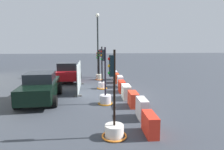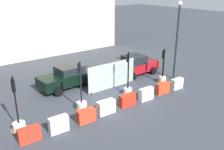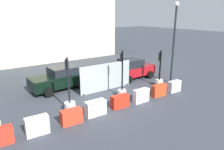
% 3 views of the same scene
% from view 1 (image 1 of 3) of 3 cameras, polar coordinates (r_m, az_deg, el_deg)
% --- Properties ---
extents(ground_plane, '(120.00, 120.00, 0.00)m').
position_cam_1_polar(ground_plane, '(12.81, -1.25, -6.06)').
color(ground_plane, '#343942').
extents(traffic_light_0, '(0.93, 0.93, 3.17)m').
position_cam_1_polar(traffic_light_0, '(7.20, 0.62, -14.87)').
color(traffic_light_0, silver).
rests_on(traffic_light_0, ground_plane).
extents(traffic_light_1, '(0.83, 0.83, 3.19)m').
position_cam_1_polar(traffic_light_1, '(10.91, -2.02, -5.97)').
color(traffic_light_1, silver).
rests_on(traffic_light_1, ground_plane).
extents(traffic_light_2, '(0.77, 0.77, 3.18)m').
position_cam_1_polar(traffic_light_2, '(14.64, -2.99, -2.15)').
color(traffic_light_2, silver).
rests_on(traffic_light_2, ground_plane).
extents(traffic_light_3, '(0.75, 0.75, 2.81)m').
position_cam_1_polar(traffic_light_3, '(18.31, -3.89, 0.24)').
color(traffic_light_3, beige).
rests_on(traffic_light_3, ground_plane).
extents(construction_barrier_0, '(1.13, 0.45, 0.79)m').
position_cam_1_polar(construction_barrier_0, '(7.55, 11.20, -14.09)').
color(construction_barrier_0, red).
rests_on(construction_barrier_0, ground_plane).
extents(construction_barrier_1, '(1.08, 0.43, 0.92)m').
position_cam_1_polar(construction_barrier_1, '(8.97, 8.88, -9.79)').
color(construction_barrier_1, silver).
rests_on(construction_barrier_1, ground_plane).
extents(construction_barrier_2, '(1.11, 0.49, 0.79)m').
position_cam_1_polar(construction_barrier_2, '(10.59, 6.31, -7.15)').
color(construction_barrier_2, red).
rests_on(construction_barrier_2, ground_plane).
extents(construction_barrier_3, '(1.18, 0.52, 0.85)m').
position_cam_1_polar(construction_barrier_3, '(11.99, 4.21, -5.03)').
color(construction_barrier_3, white).
rests_on(construction_barrier_3, ground_plane).
extents(construction_barrier_4, '(1.15, 0.46, 0.79)m').
position_cam_1_polar(construction_barrier_4, '(13.64, 2.91, -3.41)').
color(construction_barrier_4, red).
rests_on(construction_barrier_4, ground_plane).
extents(construction_barrier_5, '(1.10, 0.42, 0.87)m').
position_cam_1_polar(construction_barrier_5, '(15.20, 2.42, -1.96)').
color(construction_barrier_5, white).
rests_on(construction_barrier_5, ground_plane).
extents(construction_barrier_6, '(1.12, 0.41, 0.82)m').
position_cam_1_polar(construction_barrier_6, '(16.86, 1.35, -0.94)').
color(construction_barrier_6, red).
rests_on(construction_barrier_6, ground_plane).
extents(construction_barrier_7, '(1.02, 0.44, 0.82)m').
position_cam_1_polar(construction_barrier_7, '(18.39, 0.89, -0.12)').
color(construction_barrier_7, silver).
rests_on(construction_barrier_7, ground_plane).
extents(car_black_sedan, '(4.64, 2.36, 1.69)m').
position_cam_1_polar(car_black_sedan, '(12.25, -20.42, -3.33)').
color(car_black_sedan, black).
rests_on(car_black_sedan, ground_plane).
extents(car_red_compact, '(3.94, 2.27, 1.72)m').
position_cam_1_polar(car_red_compact, '(17.99, -12.93, 0.84)').
color(car_red_compact, maroon).
rests_on(car_red_compact, ground_plane).
extents(street_lamp_post, '(0.36, 0.36, 6.33)m').
position_cam_1_polar(street_lamp_post, '(19.52, -4.25, 10.37)').
color(street_lamp_post, black).
rests_on(street_lamp_post, ground_plane).
extents(site_fence_panel, '(4.29, 0.50, 2.02)m').
position_cam_1_polar(site_fence_panel, '(14.42, -9.74, -0.53)').
color(site_fence_panel, '#8E9C99').
rests_on(site_fence_panel, ground_plane).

